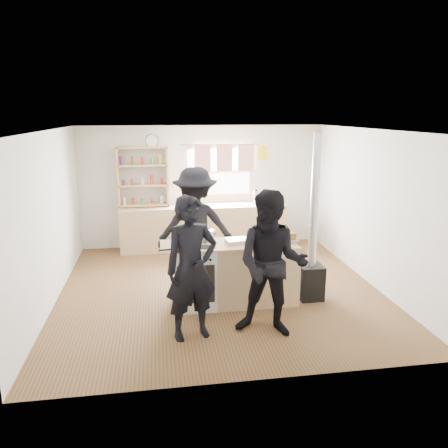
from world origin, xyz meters
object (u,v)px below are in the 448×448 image
at_px(roast_tray, 237,241).
at_px(stockpot_counter, 266,233).
at_px(thermos, 256,197).
at_px(stockpot_stove, 205,236).
at_px(skillet_greens, 183,248).
at_px(cooking_island, 235,273).
at_px(bread_board, 288,237).
at_px(flue_heater, 312,258).
at_px(person_near_left, 191,269).
at_px(person_near_right, 272,264).
at_px(person_far, 196,226).

xyz_separation_m(roast_tray, stockpot_counter, (0.45, 0.11, 0.06)).
distance_m(thermos, stockpot_stove, 2.98).
distance_m(skillet_greens, roast_tray, 0.81).
xyz_separation_m(thermos, cooking_island, (-0.94, -2.77, -0.58)).
height_order(roast_tray, bread_board, bread_board).
bearing_deg(stockpot_stove, flue_heater, -4.65).
height_order(skillet_greens, roast_tray, roast_tray).
relative_size(cooking_island, person_near_left, 1.09).
bearing_deg(person_near_left, stockpot_counter, 25.49).
relative_size(stockpot_counter, bread_board, 1.06).
bearing_deg(person_near_right, cooking_island, 128.37).
xyz_separation_m(stockpot_counter, bread_board, (0.31, -0.10, -0.05)).
relative_size(stockpot_stove, stockpot_counter, 0.84).
relative_size(thermos, stockpot_counter, 0.96).
xyz_separation_m(person_near_left, person_far, (0.22, 1.84, 0.05)).
bearing_deg(roast_tray, bread_board, 0.49).
bearing_deg(person_near_right, flue_heater, 69.39).
distance_m(stockpot_stove, bread_board, 1.20).
distance_m(thermos, person_near_left, 4.02).
xyz_separation_m(skillet_greens, flue_heater, (1.92, 0.20, -0.31)).
relative_size(stockpot_stove, person_near_left, 0.14).
height_order(stockpot_counter, flue_heater, flue_heater).
distance_m(stockpot_stove, person_near_left, 1.06).
height_order(thermos, person_near_left, person_near_left).
xyz_separation_m(bread_board, person_far, (-1.27, 0.95, -0.02)).
bearing_deg(skillet_greens, person_far, 76.66).
height_order(skillet_greens, person_near_right, person_near_right).
bearing_deg(stockpot_counter, roast_tray, -166.09).
bearing_deg(person_far, flue_heater, 151.04).
distance_m(bread_board, person_near_right, 1.08).
xyz_separation_m(thermos, stockpot_stove, (-1.35, -2.66, -0.02)).
xyz_separation_m(stockpot_stove, person_near_right, (0.70, -1.08, -0.09)).
xyz_separation_m(skillet_greens, stockpot_counter, (1.23, 0.31, 0.07)).
distance_m(skillet_greens, person_near_left, 0.69).
distance_m(bread_board, person_far, 1.59).
bearing_deg(person_near_right, bread_board, 84.45).
bearing_deg(cooking_island, stockpot_counter, 10.41).
height_order(thermos, roast_tray, thermos).
distance_m(stockpot_counter, person_far, 1.28).
relative_size(bread_board, person_far, 0.15).
bearing_deg(person_far, person_near_right, 113.17).
xyz_separation_m(skillet_greens, person_far, (0.27, 1.16, -0.00)).
bearing_deg(stockpot_counter, person_near_right, -100.12).
height_order(flue_heater, person_near_right, flue_heater).
relative_size(cooking_island, skillet_greens, 5.59).
relative_size(stockpot_stove, flue_heater, 0.10).
bearing_deg(flue_heater, thermos, 94.56).
bearing_deg(thermos, roast_tray, -108.01).
xyz_separation_m(bread_board, flue_heater, (0.38, -0.00, -0.34)).
bearing_deg(roast_tray, skillet_greens, -165.92).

